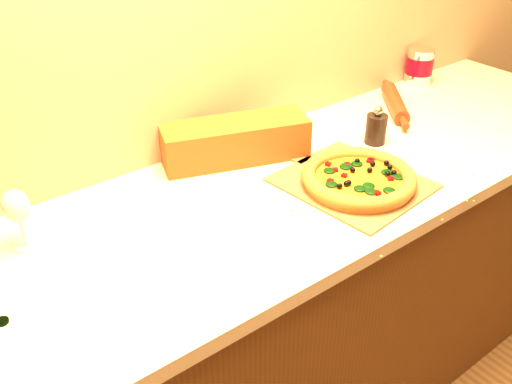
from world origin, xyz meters
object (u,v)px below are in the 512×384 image
at_px(pizza_peel, 348,181).
at_px(pepper_grinder, 376,128).
at_px(rolling_pin, 395,103).
at_px(coffee_canister, 419,66).
at_px(pizza, 358,178).
at_px(wine_glass, 16,208).

relative_size(pizza_peel, pepper_grinder, 4.19).
relative_size(rolling_pin, coffee_canister, 2.28).
bearing_deg(pizza_peel, pepper_grinder, 20.39).
relative_size(pepper_grinder, rolling_pin, 0.39).
xyz_separation_m(pepper_grinder, coffee_canister, (0.50, 0.24, 0.02)).
bearing_deg(pepper_grinder, rolling_pin, 27.95).
xyz_separation_m(pizza, pepper_grinder, (0.23, 0.15, 0.02)).
bearing_deg(coffee_canister, pizza_peel, -154.17).
xyz_separation_m(pizza_peel, wine_glass, (-0.80, 0.25, 0.10)).
bearing_deg(pizza_peel, wine_glass, 156.35).
height_order(pizza, wine_glass, wine_glass).
distance_m(pizza_peel, pepper_grinder, 0.27).
xyz_separation_m(pizza_peel, rolling_pin, (0.48, 0.25, 0.02)).
relative_size(pizza, rolling_pin, 0.98).
bearing_deg(rolling_pin, wine_glass, 179.78).
relative_size(pizza, coffee_canister, 2.24).
height_order(pepper_grinder, coffee_canister, coffee_canister).
height_order(pizza_peel, wine_glass, wine_glass).
bearing_deg(wine_glass, pizza, -19.66).
xyz_separation_m(rolling_pin, coffee_canister, (0.26, 0.11, 0.04)).
bearing_deg(pepper_grinder, pizza_peel, -153.42).
xyz_separation_m(coffee_canister, wine_glass, (-1.53, -0.10, 0.04)).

